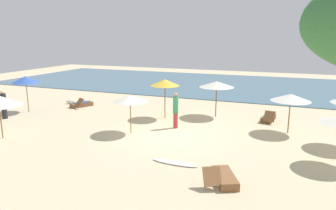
% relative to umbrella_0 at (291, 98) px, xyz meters
% --- Properties ---
extents(ground_plane, '(60.00, 60.00, 0.00)m').
position_rel_umbrella_0_xyz_m(ground_plane, '(-5.22, -2.60, -1.83)').
color(ground_plane, beige).
extents(ocean_water, '(48.00, 16.00, 0.06)m').
position_rel_umbrella_0_xyz_m(ocean_water, '(-5.22, 14.40, -1.80)').
color(ocean_water, '#476B7F').
rests_on(ocean_water, ground_plane).
extents(umbrella_0, '(1.95, 1.95, 2.01)m').
position_rel_umbrella_0_xyz_m(umbrella_0, '(0.00, 0.00, 0.00)').
color(umbrella_0, brown).
rests_on(umbrella_0, ground_plane).
extents(umbrella_2, '(1.72, 1.72, 2.34)m').
position_rel_umbrella_0_xyz_m(umbrella_2, '(-6.94, 0.40, 0.32)').
color(umbrella_2, brown).
rests_on(umbrella_2, ground_plane).
extents(umbrella_4, '(1.70, 1.70, 2.34)m').
position_rel_umbrella_0_xyz_m(umbrella_4, '(-15.73, -1.44, 0.29)').
color(umbrella_4, brown).
rests_on(umbrella_4, ground_plane).
extents(umbrella_7, '(1.75, 1.75, 1.95)m').
position_rel_umbrella_0_xyz_m(umbrella_7, '(-7.44, -2.98, -0.04)').
color(umbrella_7, brown).
rests_on(umbrella_7, ground_plane).
extents(umbrella_8, '(2.08, 2.08, 2.16)m').
position_rel_umbrella_0_xyz_m(umbrella_8, '(-4.18, 1.89, 0.16)').
color(umbrella_8, brown).
rests_on(umbrella_8, ground_plane).
extents(lounger_0, '(1.26, 1.78, 0.68)m').
position_rel_umbrella_0_xyz_m(lounger_0, '(-1.93, -6.71, -1.66)').
color(lounger_0, brown).
rests_on(lounger_0, ground_plane).
extents(lounger_1, '(1.29, 1.76, 0.71)m').
position_rel_umbrella_0_xyz_m(lounger_1, '(-13.48, 1.06, -1.65)').
color(lounger_1, brown).
rests_on(lounger_1, ground_plane).
extents(lounger_2, '(0.81, 1.73, 0.71)m').
position_rel_umbrella_0_xyz_m(lounger_2, '(-1.09, 1.97, -1.65)').
color(lounger_2, brown).
rests_on(lounger_2, ground_plane).
extents(person_0, '(0.40, 0.40, 1.92)m').
position_rel_umbrella_0_xyz_m(person_0, '(-5.63, -1.32, -0.82)').
color(person_0, '#BF3338').
rests_on(person_0, ground_plane).
extents(person_1, '(0.46, 0.46, 1.70)m').
position_rel_umbrella_0_xyz_m(person_1, '(-15.78, -3.22, -0.97)').
color(person_1, '#26262D').
rests_on(person_1, ground_plane).
extents(dog, '(0.63, 0.67, 0.33)m').
position_rel_umbrella_0_xyz_m(dog, '(-14.85, 1.67, -1.65)').
color(dog, silver).
rests_on(dog, ground_plane).
extents(surfboard, '(1.90, 0.50, 0.07)m').
position_rel_umbrella_0_xyz_m(surfboard, '(-4.01, -5.82, -1.79)').
color(surfboard, silver).
rests_on(surfboard, ground_plane).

